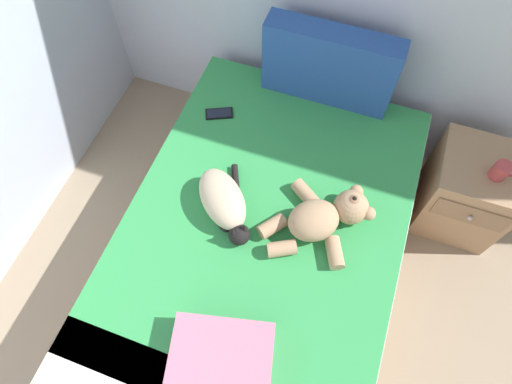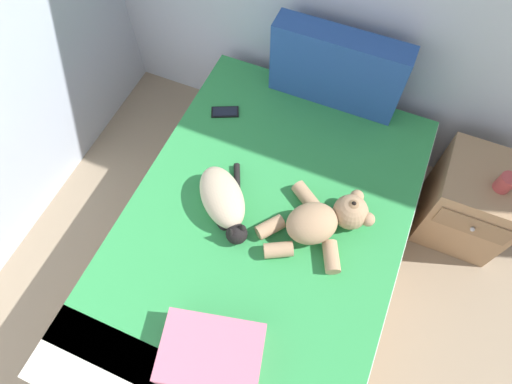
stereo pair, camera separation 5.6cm
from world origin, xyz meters
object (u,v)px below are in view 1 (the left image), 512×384
at_px(cat, 224,202).
at_px(throw_pillow, 222,356).
at_px(patterned_cushion, 329,66).
at_px(bed, 262,248).
at_px(cell_phone, 219,113).
at_px(teddy_bear, 324,217).
at_px(nightstand, 466,192).
at_px(mug, 501,171).

height_order(cat, throw_pillow, cat).
bearing_deg(cat, throw_pillow, -69.21).
bearing_deg(patterned_cushion, cat, -106.59).
distance_m(bed, throw_pillow, 0.68).
bearing_deg(cell_phone, cat, -65.34).
xyz_separation_m(cat, throw_pillow, (0.24, -0.63, -0.02)).
relative_size(teddy_bear, throw_pillow, 1.25).
bearing_deg(teddy_bear, cell_phone, 147.53).
relative_size(bed, teddy_bear, 3.92).
bearing_deg(cat, nightstand, 29.64).
distance_m(throw_pillow, nightstand, 1.61).
xyz_separation_m(teddy_bear, cell_phone, (-0.70, 0.45, -0.07)).
bearing_deg(patterned_cushion, bed, -93.40).
height_order(bed, patterned_cushion, patterned_cushion).
distance_m(patterned_cushion, cell_phone, 0.63).
height_order(bed, throw_pillow, throw_pillow).
bearing_deg(mug, patterned_cushion, 165.63).
xyz_separation_m(patterned_cushion, teddy_bear, (0.21, -0.77, -0.14)).
height_order(patterned_cushion, nightstand, patterned_cushion).
distance_m(cat, throw_pillow, 0.68).
height_order(cat, teddy_bear, teddy_bear).
bearing_deg(bed, throw_pillow, -86.41).
relative_size(teddy_bear, nightstand, 0.93).
relative_size(bed, throw_pillow, 4.91).
distance_m(nightstand, mug, 0.32).
distance_m(bed, patterned_cushion, 1.01).
distance_m(cat, nightstand, 1.37).
xyz_separation_m(throw_pillow, nightstand, (0.92, 1.29, -0.30)).
distance_m(cat, teddy_bear, 0.47).
relative_size(cell_phone, mug, 1.37).
height_order(cell_phone, throw_pillow, throw_pillow).
height_order(patterned_cushion, throw_pillow, patterned_cushion).
xyz_separation_m(nightstand, mug, (0.04, -0.05, 0.32)).
relative_size(bed, nightstand, 3.64).
relative_size(cat, teddy_bear, 0.83).
xyz_separation_m(cat, cell_phone, (-0.24, 0.53, -0.07)).
relative_size(cat, mug, 3.48).
distance_m(patterned_cushion, nightstand, 1.03).
relative_size(bed, cat, 4.70).
xyz_separation_m(cell_phone, nightstand, (1.40, 0.13, -0.25)).
height_order(cat, mug, cat).
xyz_separation_m(cat, nightstand, (1.16, 0.66, -0.32)).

